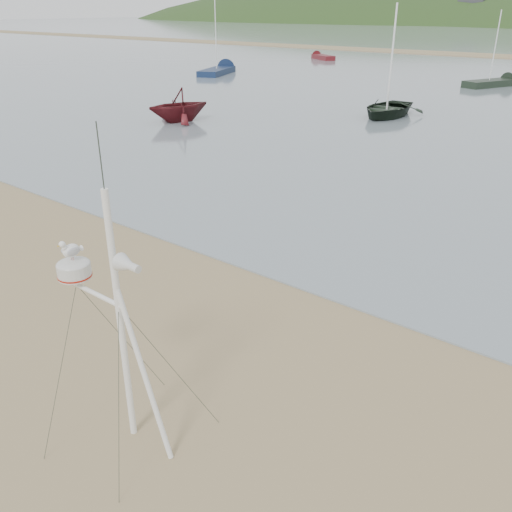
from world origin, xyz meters
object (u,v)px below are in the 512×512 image
Objects in this scene: boat_red at (178,89)px; sailboat_dark_mid at (501,82)px; sailboat_blue_near at (224,69)px; dinghy_red_far at (319,56)px; boat_dark at (390,75)px; mast_rig at (121,371)px.

boat_red is 0.56× the size of sailboat_dark_mid.
sailboat_blue_near reaches higher than sailboat_dark_mid.
dinghy_red_far is (-15.43, 37.68, -1.42)m from boat_red.
sailboat_dark_mid reaches higher than boat_red.
dinghy_red_far is at bearing 154.51° from sailboat_dark_mid.
boat_red reaches higher than dinghy_red_far.
boat_red is (-7.99, -8.27, -0.56)m from boat_dark.
boat_red is at bearing -137.27° from boat_dark.
dinghy_red_far is (-31.79, 54.41, -0.79)m from mast_rig.
mast_rig is at bearing -59.70° from dinghy_red_far.
boat_red is at bearing -53.72° from sailboat_blue_near.
sailboat_blue_near is at bearing 149.76° from boat_dark.
sailboat_blue_near reaches higher than boat_dark.
dinghy_red_far is (-24.37, 11.62, -0.01)m from sailboat_dark_mid.
boat_dark is 37.65m from dinghy_red_far.
dinghy_red_far is at bearing 130.30° from boat_red.
mast_rig is 26.39m from boat_dark.
sailboat_dark_mid is (0.95, 17.79, -1.97)m from boat_dark.
sailboat_dark_mid is (8.94, 26.06, -1.40)m from boat_red.
sailboat_blue_near is at bearing 130.23° from mast_rig.
dinghy_red_far is (-23.42, 29.41, -1.98)m from boat_dark.
sailboat_blue_near is at bearing -86.93° from dinghy_red_far.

